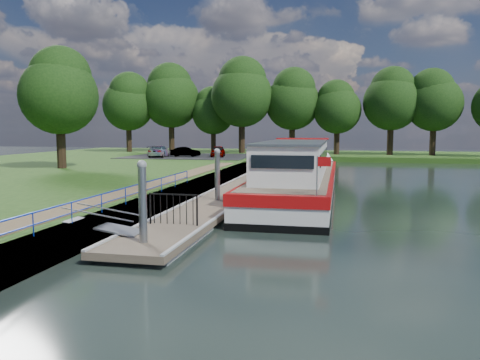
% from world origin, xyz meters
% --- Properties ---
extents(ground, '(160.00, 160.00, 0.00)m').
position_xyz_m(ground, '(0.00, 0.00, 0.00)').
color(ground, black).
rests_on(ground, ground).
extents(bank_edge, '(1.10, 90.00, 0.78)m').
position_xyz_m(bank_edge, '(-2.55, 15.00, 0.39)').
color(bank_edge, '#473D2D').
rests_on(bank_edge, ground).
extents(far_bank, '(60.00, 18.00, 0.60)m').
position_xyz_m(far_bank, '(12.00, 52.00, 0.30)').
color(far_bank, '#234614').
rests_on(far_bank, ground).
extents(footpath, '(1.60, 40.00, 0.05)m').
position_xyz_m(footpath, '(-4.40, 8.00, 0.80)').
color(footpath, brown).
rests_on(footpath, riverbank).
extents(carpark, '(14.00, 12.00, 0.06)m').
position_xyz_m(carpark, '(-11.00, 38.00, 0.81)').
color(carpark, black).
rests_on(carpark, riverbank).
extents(blue_fence, '(0.04, 18.04, 0.72)m').
position_xyz_m(blue_fence, '(-2.75, 3.00, 1.31)').
color(blue_fence, '#0C2DBF').
rests_on(blue_fence, riverbank).
extents(pontoon, '(2.50, 30.00, 0.56)m').
position_xyz_m(pontoon, '(0.00, 13.00, 0.18)').
color(pontoon, brown).
rests_on(pontoon, ground).
extents(mooring_piles, '(0.30, 27.30, 3.55)m').
position_xyz_m(mooring_piles, '(0.00, 13.00, 1.28)').
color(mooring_piles, gray).
rests_on(mooring_piles, ground).
extents(gangway, '(2.58, 1.00, 0.92)m').
position_xyz_m(gangway, '(-1.85, 0.50, 0.63)').
color(gangway, '#A5A8AD').
rests_on(gangway, ground).
extents(gate_panel, '(1.85, 0.05, 1.15)m').
position_xyz_m(gate_panel, '(-0.00, 2.20, 1.15)').
color(gate_panel, black).
rests_on(gate_panel, ground).
extents(barge, '(4.36, 21.15, 4.78)m').
position_xyz_m(barge, '(3.60, 13.76, 1.09)').
color(barge, black).
rests_on(barge, ground).
extents(horizon_trees, '(54.38, 10.03, 12.87)m').
position_xyz_m(horizon_trees, '(-1.61, 48.68, 7.95)').
color(horizon_trees, '#332316').
rests_on(horizon_trees, ground).
extents(bank_tree_a, '(6.12, 6.12, 9.72)m').
position_xyz_m(bank_tree_a, '(-15.99, 20.08, 7.02)').
color(bank_tree_a, '#332316').
rests_on(bank_tree_a, riverbank).
extents(car_a, '(2.05, 3.80, 1.23)m').
position_xyz_m(car_a, '(-7.49, 37.14, 1.45)').
color(car_a, '#999999').
rests_on(car_a, carpark).
extents(car_b, '(3.37, 1.47, 1.08)m').
position_xyz_m(car_b, '(-11.10, 36.46, 1.37)').
color(car_b, '#999999').
rests_on(car_b, carpark).
extents(car_c, '(2.34, 4.60, 1.28)m').
position_xyz_m(car_c, '(-13.78, 35.27, 1.47)').
color(car_c, '#999999').
rests_on(car_c, carpark).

